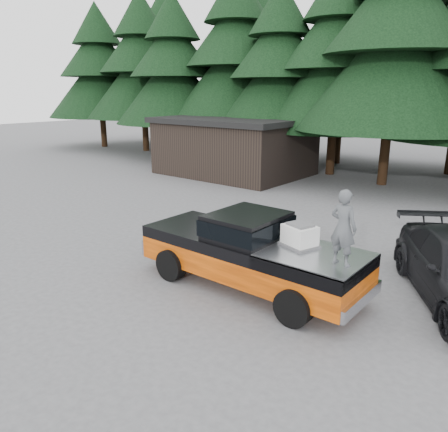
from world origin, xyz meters
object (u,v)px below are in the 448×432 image
Objects in this scene: air_compressor at (300,236)px; utility_building at (234,146)px; man_on_bed at (343,228)px; pickup_truck at (250,262)px.

utility_building is at bearing 151.48° from air_compressor.
utility_building reaches higher than man_on_bed.
man_on_bed is at bearing -0.54° from air_compressor.
pickup_truck is 15.71m from utility_building.
pickup_truck is 2.90m from man_on_bed.
man_on_bed reaches higher than pickup_truck.
air_compressor is at bearing -46.66° from utility_building.
air_compressor is at bearing -11.15° from man_on_bed.
pickup_truck is 0.71× the size of utility_building.
pickup_truck is at bearing -152.83° from air_compressor.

